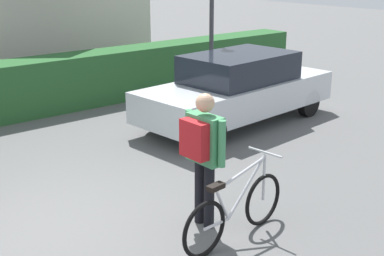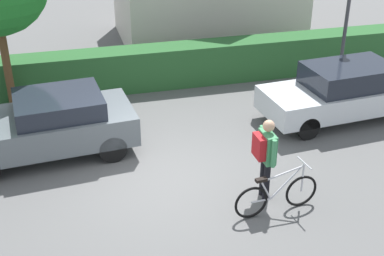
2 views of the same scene
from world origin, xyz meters
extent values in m
plane|color=#585858|center=(0.00, 0.00, 0.00)|extent=(60.00, 60.00, 0.00)
cube|color=#27592B|center=(0.00, 4.97, 0.59)|extent=(19.75, 0.90, 1.18)
cube|color=slate|center=(-2.33, 1.69, 0.65)|extent=(4.08, 2.15, 0.67)
cube|color=#1E232D|center=(-1.98, 1.72, 1.20)|extent=(2.01, 1.76, 0.42)
cylinder|color=black|center=(-1.07, 2.62, 0.32)|extent=(0.65, 0.23, 0.63)
cylinder|color=black|center=(-0.93, 0.98, 0.32)|extent=(0.65, 0.23, 0.63)
cube|color=silver|center=(5.14, 1.69, 0.58)|extent=(4.49, 2.00, 0.59)
cube|color=#1E232D|center=(5.18, 1.69, 1.16)|extent=(2.31, 1.62, 0.55)
cylinder|color=black|center=(6.56, 2.54, 0.29)|extent=(0.59, 0.23, 0.57)
cylinder|color=black|center=(3.60, 2.29, 0.29)|extent=(0.59, 0.23, 0.57)
cylinder|color=black|center=(3.72, 0.84, 0.29)|extent=(0.59, 0.23, 0.57)
torus|color=black|center=(2.38, -1.63, 0.34)|extent=(0.68, 0.12, 0.68)
torus|color=black|center=(1.31, -1.74, 0.34)|extent=(0.68, 0.12, 0.68)
cylinder|color=silver|center=(2.05, -1.66, 0.63)|extent=(0.69, 0.11, 0.65)
cylinder|color=silver|center=(1.61, -1.71, 0.55)|extent=(0.26, 0.06, 0.47)
cylinder|color=silver|center=(1.91, -1.68, 0.83)|extent=(0.85, 0.13, 0.19)
cylinder|color=silver|center=(1.52, -1.72, 0.33)|extent=(0.41, 0.08, 0.05)
cylinder|color=silver|center=(2.38, -1.63, 0.64)|extent=(0.04, 0.04, 0.60)
cube|color=black|center=(1.49, -1.72, 0.80)|extent=(0.23, 0.12, 0.06)
cylinder|color=silver|center=(2.38, -1.63, 0.97)|extent=(0.08, 0.50, 0.03)
cylinder|color=black|center=(1.81, -1.07, 0.42)|extent=(0.13, 0.13, 0.85)
cylinder|color=black|center=(1.81, -1.25, 0.42)|extent=(0.13, 0.13, 0.85)
cube|color=#3F8C59|center=(1.81, -1.16, 1.15)|extent=(0.21, 0.50, 0.60)
sphere|color=tan|center=(1.81, -1.16, 1.60)|extent=(0.23, 0.23, 0.23)
cylinder|color=#3F8C59|center=(1.80, -0.86, 1.16)|extent=(0.09, 0.09, 0.57)
cylinder|color=#3F8C59|center=(1.82, -1.46, 1.16)|extent=(0.09, 0.09, 0.57)
cube|color=#AB191E|center=(1.65, -1.17, 1.18)|extent=(0.17, 0.40, 0.46)
cylinder|color=#38383D|center=(5.84, 3.29, 1.83)|extent=(0.10, 0.10, 3.65)
cylinder|color=brown|center=(-3.16, 4.25, 1.32)|extent=(0.20, 0.20, 2.64)
camera|label=1|loc=(-2.12, -5.69, 3.22)|focal=49.22mm
camera|label=2|loc=(-1.81, -9.29, 6.14)|focal=49.55mm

